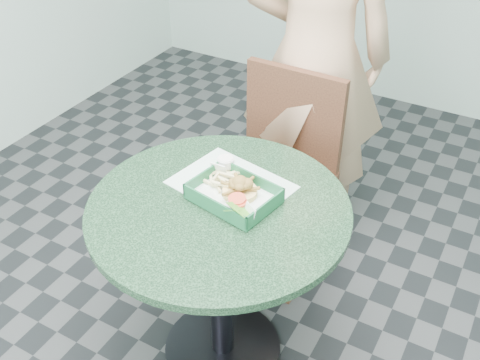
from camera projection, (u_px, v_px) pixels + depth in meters
The scene contains 10 objects.
floor at pixel (223, 348), 2.35m from camera, with size 4.00×5.00×0.02m, color #303335.
cafe_table at pixel (220, 247), 2.00m from camera, with size 0.90×0.90×0.75m.
dining_chair at pixel (281, 160), 2.53m from camera, with size 0.47×0.47×0.93m.
diner_person at pixel (320, 8), 2.35m from camera, with size 0.84×0.55×2.30m, color tan.
placemat at pixel (231, 189), 2.00m from camera, with size 0.39×0.29×0.00m, color silver.
food_basket at pixel (234, 201), 1.92m from camera, with size 0.28×0.20×0.06m.
crab_sandwich at pixel (239, 191), 1.91m from camera, with size 0.12×0.12×0.07m.
fries_pile at pixel (216, 183), 1.96m from camera, with size 0.11×0.12×0.04m, color beige, non-canonical shape.
sauce_ramekin at pixel (218, 168), 2.02m from camera, with size 0.06×0.06×0.04m.
garnish_cup at pixel (242, 210), 1.84m from camera, with size 0.11×0.10×0.04m.
Camera 1 is at (0.78, -1.25, 1.96)m, focal length 42.00 mm.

